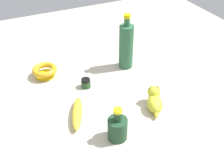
{
  "coord_description": "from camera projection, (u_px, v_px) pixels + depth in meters",
  "views": [
    {
      "loc": [
        -0.4,
        -0.86,
        0.76
      ],
      "look_at": [
        0.0,
        0.0,
        0.05
      ],
      "focal_mm": 44.35,
      "sensor_mm": 36.0,
      "label": 1
    }
  ],
  "objects": [
    {
      "name": "ground",
      "position": [
        112.0,
        93.0,
        1.21
      ],
      "size": [
        2.0,
        2.0,
        0.0
      ],
      "primitive_type": "plane",
      "color": "#BCB29E"
    },
    {
      "name": "bottle_tall",
      "position": [
        126.0,
        46.0,
        1.32
      ],
      "size": [
        0.07,
        0.07,
        0.27
      ],
      "color": "#2A5E3E",
      "rests_on": "ground"
    },
    {
      "name": "bottle_short",
      "position": [
        118.0,
        128.0,
        0.98
      ],
      "size": [
        0.07,
        0.07,
        0.14
      ],
      "color": "#1D4127",
      "rests_on": "ground"
    },
    {
      "name": "bowl",
      "position": [
        45.0,
        71.0,
        1.3
      ],
      "size": [
        0.12,
        0.12,
        0.05
      ],
      "color": "#E0C009",
      "rests_on": "ground"
    },
    {
      "name": "nail_polish_jar",
      "position": [
        86.0,
        83.0,
        1.24
      ],
      "size": [
        0.04,
        0.04,
        0.04
      ],
      "color": "#224920",
      "rests_on": "ground"
    },
    {
      "name": "cat_figurine",
      "position": [
        154.0,
        100.0,
        1.12
      ],
      "size": [
        0.1,
        0.13,
        0.09
      ],
      "color": "gold",
      "rests_on": "ground"
    },
    {
      "name": "banana",
      "position": [
        77.0,
        113.0,
        1.08
      ],
      "size": [
        0.11,
        0.19,
        0.04
      ],
      "primitive_type": "ellipsoid",
      "rotation": [
        0.0,
        0.0,
        4.33
      ],
      "color": "yellow",
      "rests_on": "ground"
    }
  ]
}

